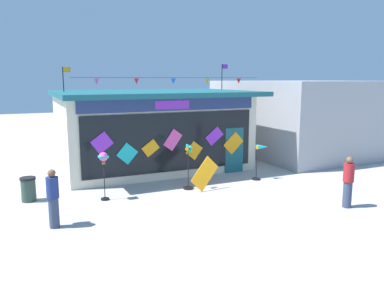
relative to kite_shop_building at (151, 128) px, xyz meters
The scene contains 10 objects.
ground_plane 6.81m from the kite_shop_building, 85.70° to the right, with size 80.00×80.00×0.00m, color #ADAAA5.
kite_shop_building is the anchor object (origin of this frame).
wind_spinner_far_left 5.39m from the kite_shop_building, 125.97° to the right, with size 0.32×0.32×1.68m.
wind_spinner_left 4.43m from the kite_shop_building, 89.86° to the right, with size 0.38×0.38×1.75m.
wind_spinner_center_left 5.45m from the kite_shop_building, 52.27° to the right, with size 0.67×0.35×1.48m.
person_near_camera 9.29m from the kite_shop_building, 65.40° to the right, with size 0.34×0.34×1.68m.
person_mid_plaza 8.02m from the kite_shop_building, 128.52° to the right, with size 0.34×0.46×1.68m.
trash_bin 6.65m from the kite_shop_building, 148.48° to the right, with size 0.52×0.52×0.83m.
display_kite_on_ground 4.93m from the kite_shop_building, 84.15° to the right, with size 0.65×0.03×1.18m, color orange.
neighbour_building 9.10m from the kite_shop_building, ahead, with size 7.42×8.56×4.03m, color #99999E.
Camera 1 is at (-6.17, -10.58, 4.11)m, focal length 35.65 mm.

